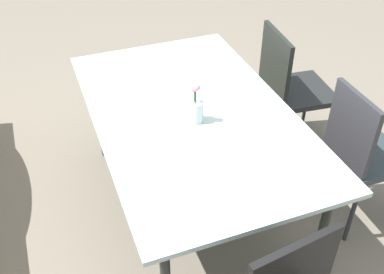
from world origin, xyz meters
The scene contains 6 objects.
ground_plane centered at (0.00, 0.00, 0.00)m, with size 12.00×12.00×0.00m, color #756B5B.
dining_table centered at (0.03, -0.05, 0.73)m, with size 1.77×1.08×0.78m.
chair_near_left centered at (-0.37, -0.96, 0.55)m, with size 0.41×0.41×0.95m.
chair_near_right centered at (0.44, -0.95, 0.54)m, with size 0.50×0.50×0.95m.
flower_vase centered at (-0.06, -0.04, 0.86)m, with size 0.08×0.08×0.24m.
potted_plant centered at (1.51, -0.03, 0.23)m, with size 0.26×0.26×0.44m.
Camera 1 is at (-1.93, 0.69, 2.23)m, focal length 42.64 mm.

